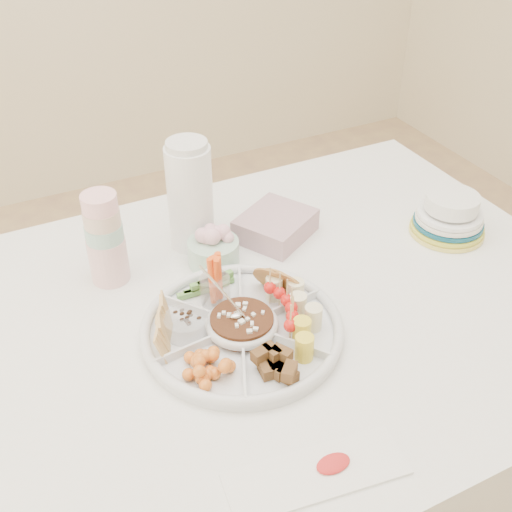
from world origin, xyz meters
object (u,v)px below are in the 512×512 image
party_tray (242,327)px  plate_stack (450,213)px  dining_table (240,437)px  thermos (190,194)px

party_tray → plate_stack: (0.58, 0.10, 0.03)m
dining_table → party_tray: party_tray is taller
plate_stack → dining_table: bearing=-175.4°
dining_table → plate_stack: plate_stack is taller
dining_table → plate_stack: 0.72m
thermos → plate_stack: (0.55, -0.23, -0.07)m
party_tray → thermos: bearing=84.2°
dining_table → thermos: bearing=86.5°
party_tray → plate_stack: bearing=10.0°
party_tray → plate_stack: size_ratio=2.18×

